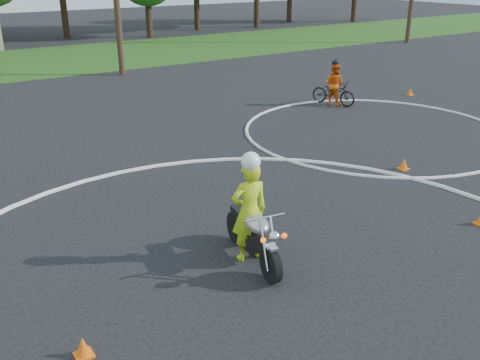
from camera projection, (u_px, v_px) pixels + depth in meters
course_markings at (308, 221)px, 10.85m from camera, size 19.05×19.05×0.12m
primary_motorcycle at (254, 235)px, 9.18m from camera, size 0.80×2.04×1.08m
rider_primary_grp at (249, 209)px, 9.12m from camera, size 0.73×0.55×2.01m
rider_second_grp at (334, 89)px, 19.62m from camera, size 1.14×1.82×1.66m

